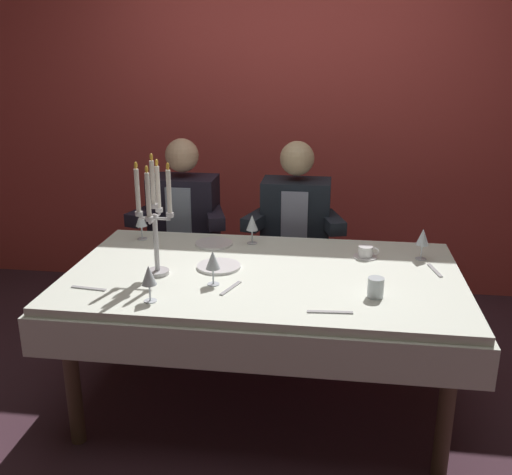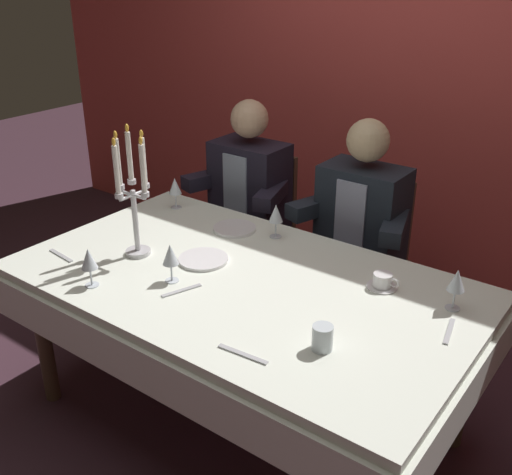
# 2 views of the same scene
# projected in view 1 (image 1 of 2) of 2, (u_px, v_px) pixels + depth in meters

# --- Properties ---
(ground_plane) EXTENTS (12.00, 12.00, 0.00)m
(ground_plane) POSITION_uv_depth(u_px,v_px,m) (263.00, 402.00, 3.07)
(ground_plane) COLOR #412732
(back_wall) EXTENTS (6.00, 0.12, 2.70)m
(back_wall) POSITION_uv_depth(u_px,v_px,m) (293.00, 109.00, 4.21)
(back_wall) COLOR #CA4641
(back_wall) RESTS_ON ground_plane
(dining_table) EXTENTS (1.94, 1.14, 0.74)m
(dining_table) POSITION_uv_depth(u_px,v_px,m) (264.00, 294.00, 2.88)
(dining_table) COLOR white
(dining_table) RESTS_ON ground_plane
(candelabra) EXTENTS (0.19, 0.19, 0.59)m
(candelabra) POSITION_uv_depth(u_px,v_px,m) (155.00, 219.00, 2.72)
(candelabra) COLOR silver
(candelabra) RESTS_ON dining_table
(dinner_plate_0) EXTENTS (0.22, 0.22, 0.01)m
(dinner_plate_0) POSITION_uv_depth(u_px,v_px,m) (219.00, 266.00, 2.89)
(dinner_plate_0) COLOR white
(dinner_plate_0) RESTS_ON dining_table
(dinner_plate_1) EXTENTS (0.21, 0.21, 0.01)m
(dinner_plate_1) POSITION_uv_depth(u_px,v_px,m) (214.00, 244.00, 3.22)
(dinner_plate_1) COLOR white
(dinner_plate_1) RESTS_ON dining_table
(wine_glass_0) EXTENTS (0.07, 0.07, 0.16)m
(wine_glass_0) POSITION_uv_depth(u_px,v_px,m) (252.00, 224.00, 3.20)
(wine_glass_0) COLOR silver
(wine_glass_0) RESTS_ON dining_table
(wine_glass_1) EXTENTS (0.07, 0.07, 0.16)m
(wine_glass_1) POSITION_uv_depth(u_px,v_px,m) (149.00, 277.00, 2.47)
(wine_glass_1) COLOR silver
(wine_glass_1) RESTS_ON dining_table
(wine_glass_2) EXTENTS (0.07, 0.07, 0.16)m
(wine_glass_2) POSITION_uv_depth(u_px,v_px,m) (213.00, 261.00, 2.65)
(wine_glass_2) COLOR silver
(wine_glass_2) RESTS_ON dining_table
(wine_glass_3) EXTENTS (0.07, 0.07, 0.16)m
(wine_glass_3) POSITION_uv_depth(u_px,v_px,m) (141.00, 220.00, 3.27)
(wine_glass_3) COLOR silver
(wine_glass_3) RESTS_ON dining_table
(wine_glass_4) EXTENTS (0.07, 0.07, 0.16)m
(wine_glass_4) POSITION_uv_depth(u_px,v_px,m) (423.00, 238.00, 2.97)
(wine_glass_4) COLOR silver
(wine_glass_4) RESTS_ON dining_table
(water_tumbler_0) EXTENTS (0.07, 0.07, 0.09)m
(water_tumbler_0) POSITION_uv_depth(u_px,v_px,m) (376.00, 288.00, 2.54)
(water_tumbler_0) COLOR silver
(water_tumbler_0) RESTS_ON dining_table
(coffee_cup_0) EXTENTS (0.13, 0.12, 0.06)m
(coffee_cup_0) POSITION_uv_depth(u_px,v_px,m) (366.00, 252.00, 3.02)
(coffee_cup_0) COLOR white
(coffee_cup_0) RESTS_ON dining_table
(knife_0) EXTENTS (0.19, 0.03, 0.01)m
(knife_0) POSITION_uv_depth(u_px,v_px,m) (330.00, 312.00, 2.40)
(knife_0) COLOR #B7B7BC
(knife_0) RESTS_ON dining_table
(fork_1) EXTENTS (0.07, 0.17, 0.01)m
(fork_1) POSITION_uv_depth(u_px,v_px,m) (231.00, 288.00, 2.64)
(fork_1) COLOR #B7B7BC
(fork_1) RESTS_ON dining_table
(fork_2) EXTENTS (0.17, 0.04, 0.01)m
(fork_2) POSITION_uv_depth(u_px,v_px,m) (89.00, 288.00, 2.64)
(fork_2) COLOR #B7B7BC
(fork_2) RESTS_ON dining_table
(spoon_3) EXTENTS (0.05, 0.17, 0.01)m
(spoon_3) POSITION_uv_depth(u_px,v_px,m) (435.00, 270.00, 2.85)
(spoon_3) COLOR #B7B7BC
(spoon_3) RESTS_ON dining_table
(seated_diner_0) EXTENTS (0.63, 0.48, 1.24)m
(seated_diner_0) POSITION_uv_depth(u_px,v_px,m) (185.00, 217.00, 3.75)
(seated_diner_0) COLOR brown
(seated_diner_0) RESTS_ON ground_plane
(seated_diner_1) EXTENTS (0.63, 0.48, 1.24)m
(seated_diner_1) POSITION_uv_depth(u_px,v_px,m) (296.00, 221.00, 3.66)
(seated_diner_1) COLOR brown
(seated_diner_1) RESTS_ON ground_plane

